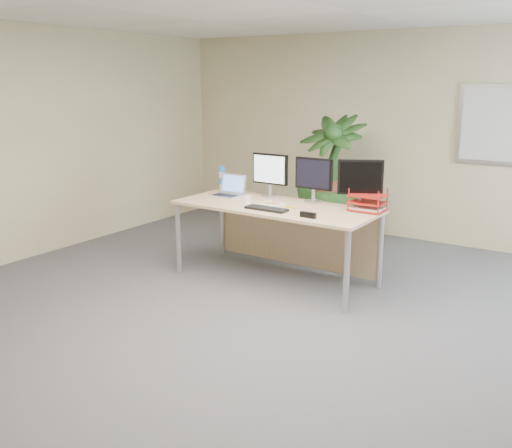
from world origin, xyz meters
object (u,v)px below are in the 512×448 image
Objects in this scene: floor_plant at (330,188)px; laptop at (229,191)px; monitor_right at (314,177)px; desk at (282,219)px; monitor_left at (270,172)px.

laptop is at bearing -113.68° from floor_plant.
laptop is (-0.59, -1.35, 0.12)m from floor_plant.
floor_plant is at bearing 107.52° from monitor_right.
monitor_right reaches higher than laptop.
desk is 4.44× the size of monitor_left.
floor_plant is 3.17× the size of monitor_right.
desk is at bearing -36.88° from monitor_left.
monitor_right is (0.37, -1.16, 0.33)m from floor_plant.
laptop is (-0.70, 0.02, 0.23)m from desk.
monitor_right is at bearing 39.30° from desk.
monitor_left is 1.01× the size of monitor_right.
floor_plant is at bearing 81.43° from monitor_left.
laptop reaches higher than desk.
monitor_left is (-0.28, 0.21, 0.45)m from desk.
desk is 1.38m from floor_plant.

